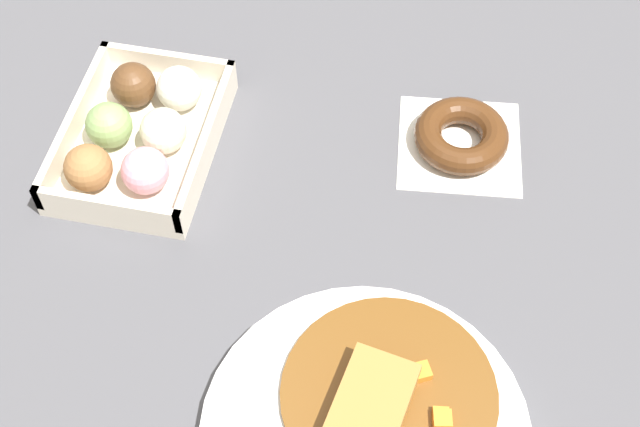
{
  "coord_description": "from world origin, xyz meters",
  "views": [
    {
      "loc": [
        -0.38,
        -0.16,
        0.74
      ],
      "look_at": [
        0.1,
        -0.06,
        0.03
      ],
      "focal_mm": 49.45,
      "sensor_mm": 36.0,
      "label": 1
    }
  ],
  "objects": [
    {
      "name": "chocolate_ring_donut",
      "position": [
        0.24,
        -0.18,
        0.02
      ],
      "size": [
        0.14,
        0.14,
        0.03
      ],
      "color": "white",
      "rests_on": "ground_plane"
    },
    {
      "name": "ground_plane",
      "position": [
        0.0,
        0.0,
        0.0
      ],
      "size": [
        1.6,
        1.6,
        0.0
      ],
      "primitive_type": "plane",
      "color": "#4C4C51"
    },
    {
      "name": "donut_box",
      "position": [
        0.17,
        0.15,
        0.03
      ],
      "size": [
        0.21,
        0.15,
        0.06
      ],
      "color": "beige",
      "rests_on": "ground_plane"
    }
  ]
}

